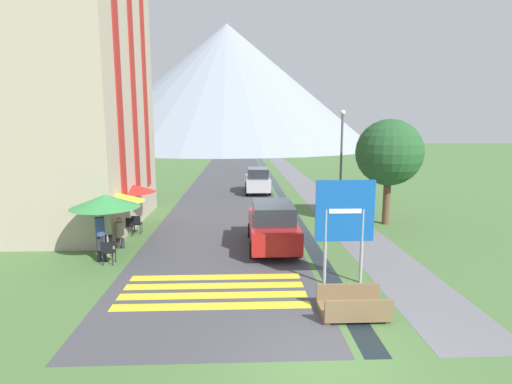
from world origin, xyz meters
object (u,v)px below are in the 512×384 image
hotel_building (75,80)px  parked_car_near (273,225)px  cafe_umbrella_front_green (105,201)px  road_sign (345,219)px  cafe_umbrella_rear_red (130,188)px  cafe_chair_far_left (128,225)px  cafe_chair_far_right (137,223)px  tree_by_path (389,153)px  cafe_chair_middle (116,233)px  person_standing_terrace (100,232)px  cafe_chair_nearest (108,251)px  person_seated_far (120,231)px  cafe_chair_near_left (108,243)px  parked_car_far (258,180)px  streetlamp (341,155)px  footbridge (353,307)px  cafe_umbrella_middle_yellow (116,197)px

hotel_building → parked_car_near: bearing=-24.1°
cafe_umbrella_front_green → road_sign: bearing=-18.2°
road_sign → cafe_umbrella_rear_red: 10.89m
hotel_building → cafe_chair_far_left: 7.32m
cafe_chair_far_right → cafe_chair_far_left: 0.45m
cafe_umbrella_front_green → tree_by_path: tree_by_path is taller
cafe_chair_middle → cafe_umbrella_front_green: bearing=-68.0°
parked_car_near → person_standing_terrace: size_ratio=2.46×
cafe_chair_nearest → cafe_umbrella_front_green: bearing=117.8°
cafe_chair_nearest → tree_by_path: size_ratio=0.16×
road_sign → cafe_chair_far_right: bearing=142.5°
parked_car_near → cafe_umbrella_rear_red: size_ratio=1.93×
person_seated_far → person_standing_terrace: bearing=-98.0°
cafe_chair_far_right → cafe_chair_far_left: same height
cafe_chair_far_right → cafe_chair_middle: (-0.41, -1.70, 0.00)m
cafe_chair_near_left → person_seated_far: 0.99m
hotel_building → cafe_chair_middle: 7.78m
cafe_chair_far_right → cafe_chair_far_left: size_ratio=1.00×
parked_car_far → tree_by_path: 11.55m
person_seated_far → streetlamp: (10.13, 5.20, 2.61)m
hotel_building → tree_by_path: (14.94, -0.46, -3.39)m
parked_car_near → cafe_chair_near_left: size_ratio=5.35×
footbridge → cafe_chair_nearest: 8.62m
cafe_umbrella_front_green → person_standing_terrace: bearing=-114.3°
road_sign → cafe_chair_near_left: bearing=160.1°
road_sign → person_standing_terrace: (-8.19, 2.35, -0.99)m
cafe_umbrella_front_green → cafe_umbrella_middle_yellow: 2.03m
parked_car_far → cafe_chair_near_left: size_ratio=4.69×
cafe_chair_near_left → cafe_chair_far_right: same height
person_seated_far → cafe_umbrella_middle_yellow: bearing=111.0°
road_sign → person_seated_far: bearing=153.9°
person_standing_terrace → cafe_chair_far_right: bearing=84.9°
hotel_building → cafe_chair_near_left: bearing=-61.0°
tree_by_path → person_standing_terrace: bearing=-157.5°
parked_car_far → cafe_chair_middle: 14.14m
cafe_chair_nearest → cafe_umbrella_front_green: (-0.22, 0.65, 1.65)m
streetlamp → cafe_umbrella_middle_yellow: bearing=-156.9°
footbridge → parked_car_far: 19.18m
road_sign → tree_by_path: size_ratio=0.63×
hotel_building → person_seated_far: size_ratio=10.11×
road_sign → cafe_chair_middle: bearing=152.3°
hotel_building → tree_by_path: size_ratio=2.51×
road_sign → person_standing_terrace: bearing=164.0°
road_sign → cafe_umbrella_rear_red: size_ratio=1.38×
parked_car_near → person_seated_far: parked_car_near is taller
parked_car_far → streetlamp: bearing=-62.7°
person_standing_terrace → road_sign: bearing=-16.0°
hotel_building → cafe_chair_nearest: (3.03, -5.89, -6.42)m
footbridge → person_standing_terrace: size_ratio=0.92×
parked_car_near → cafe_chair_nearest: bearing=-162.7°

